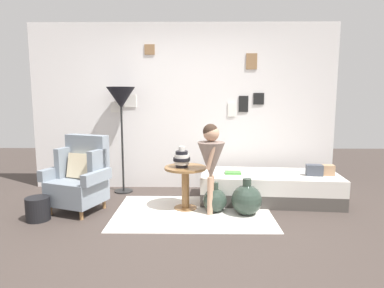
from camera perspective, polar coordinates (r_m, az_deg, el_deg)
ground_plane at (r=3.70m, az=-2.60°, el=-15.30°), size 12.00×12.00×0.00m
gallery_wall at (r=5.34m, az=-1.46°, el=6.33°), size 4.80×0.12×2.60m
rug at (r=4.34m, az=0.16°, el=-11.61°), size 1.97×1.34×0.01m
armchair at (r=4.56m, az=-18.59°, el=-5.37°), size 0.88×0.77×0.97m
daybed at (r=4.87m, az=13.08°, el=-7.21°), size 1.96×0.96×0.40m
pillow_head at (r=4.93m, az=22.17°, el=-4.16°), size 0.19×0.14×0.14m
pillow_mid at (r=4.85m, az=20.21°, el=-4.22°), size 0.23×0.15×0.15m
side_table at (r=4.37m, az=-1.14°, el=-6.05°), size 0.55×0.55×0.57m
vase_striped at (r=4.28m, az=-1.78°, el=-2.53°), size 0.22×0.22×0.27m
floor_lamp at (r=5.14m, az=-12.06°, el=7.16°), size 0.42×0.42×1.61m
person_child at (r=4.12m, az=3.28°, el=-2.23°), size 0.34×0.34×1.14m
book_on_daybed at (r=4.70m, az=7.03°, el=-4.89°), size 0.23×0.17×0.03m
demijohn_near at (r=4.33m, az=3.93°, el=-9.55°), size 0.31×0.31×0.39m
demijohn_far at (r=4.27m, az=9.33°, el=-9.38°), size 0.38×0.38×0.46m
magazine_basket at (r=4.45m, az=-24.88°, el=-10.02°), size 0.28×0.28×0.28m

